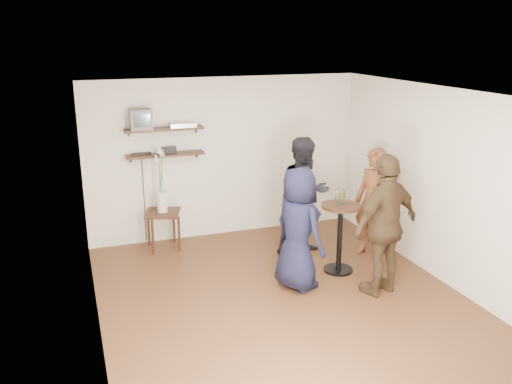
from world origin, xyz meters
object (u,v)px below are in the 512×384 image
drinks_table (340,229)px  person_brown (385,225)px  dvd_deck (182,125)px  person_navy (298,229)px  crt_monitor (141,119)px  side_table (163,218)px  radio (169,150)px  person_dark (305,197)px  person_plaid (373,203)px

drinks_table → person_brown: 0.85m
dvd_deck → person_navy: 2.61m
person_brown → dvd_deck: bearing=-69.2°
crt_monitor → side_table: (0.22, -0.22, -1.51)m
dvd_deck → person_brown: dvd_deck is taller
radio → person_navy: size_ratio=0.13×
radio → person_brown: person_brown is taller
side_table → person_brown: 3.45m
dvd_deck → person_brown: 3.46m
dvd_deck → person_dark: size_ratio=0.22×
person_navy → person_brown: size_ratio=0.89×
side_table → drinks_table: (2.19, -1.66, 0.13)m
radio → dvd_deck: bearing=0.0°
dvd_deck → person_dark: 2.18m
radio → person_plaid: person_plaid is taller
person_brown → crt_monitor: bearing=-61.5°
drinks_table → person_navy: size_ratio=0.60×
crt_monitor → drinks_table: size_ratio=0.32×
crt_monitor → radio: bearing=0.0°
person_plaid → person_brown: (-0.50, -1.10, 0.09)m
person_dark → person_navy: 1.18m
person_navy → person_plaid: bearing=-87.0°
dvd_deck → radio: size_ratio=1.82×
person_dark → person_navy: (-0.56, -1.03, -0.08)m
person_plaid → dvd_deck: bearing=-146.7°
person_brown → side_table: bearing=-61.5°
radio → crt_monitor: bearing=180.0°
side_table → person_plaid: (2.91, -1.33, 0.33)m
radio → person_navy: person_navy is taller
dvd_deck → person_navy: (1.03, -2.15, -1.08)m
side_table → person_navy: bearing=-53.3°
radio → person_dark: size_ratio=0.12×
crt_monitor → side_table: size_ratio=0.51×
person_brown → drinks_table: bearing=-90.0°
person_plaid → person_navy: size_ratio=1.01×
person_plaid → person_brown: 1.21m
side_table → person_navy: (1.43, -1.92, 0.32)m
side_table → person_plaid: 3.21m
drinks_table → person_navy: (-0.75, -0.26, 0.19)m
person_navy → person_brown: bearing=-136.3°
crt_monitor → drinks_table: 3.36m
drinks_table → person_dark: person_dark is taller
drinks_table → person_dark: size_ratio=0.55×
radio → person_dark: person_dark is taller
person_dark → person_navy: size_ratio=1.10×
crt_monitor → radio: size_ratio=1.45×
crt_monitor → person_plaid: bearing=-26.3°
dvd_deck → person_brown: size_ratio=0.22×
dvd_deck → radio: bearing=180.0°
person_dark → person_brown: person_brown is taller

